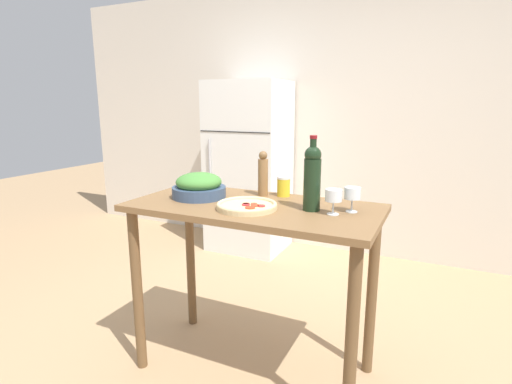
{
  "coord_description": "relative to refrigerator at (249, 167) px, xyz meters",
  "views": [
    {
      "loc": [
        0.86,
        -1.79,
        1.47
      ],
      "look_at": [
        0.0,
        0.03,
        1.02
      ],
      "focal_mm": 28.0,
      "sensor_mm": 36.0,
      "label": 1
    }
  ],
  "objects": [
    {
      "name": "salt_canister",
      "position": [
        0.96,
        -1.5,
        0.17
      ],
      "size": [
        0.07,
        0.07,
        0.11
      ],
      "color": "yellow",
      "rests_on": "prep_counter"
    },
    {
      "name": "wine_glass_far",
      "position": [
        1.38,
        -1.68,
        0.2
      ],
      "size": [
        0.08,
        0.08,
        0.12
      ],
      "color": "silver",
      "rests_on": "prep_counter"
    },
    {
      "name": "pepper_mill",
      "position": [
        0.85,
        -1.54,
        0.24
      ],
      "size": [
        0.06,
        0.06,
        0.25
      ],
      "color": "olive",
      "rests_on": "prep_counter"
    },
    {
      "name": "ground_plane",
      "position": [
        0.89,
        -1.75,
        -0.84
      ],
      "size": [
        14.0,
        14.0,
        0.0
      ],
      "primitive_type": "plane",
      "color": "tan"
    },
    {
      "name": "homemade_pizza",
      "position": [
        0.9,
        -1.84,
        0.13
      ],
      "size": [
        0.3,
        0.3,
        0.03
      ],
      "color": "#DBC189",
      "rests_on": "prep_counter"
    },
    {
      "name": "wine_glass_near",
      "position": [
        1.31,
        -1.76,
        0.2
      ],
      "size": [
        0.08,
        0.08,
        0.12
      ],
      "color": "silver",
      "rests_on": "prep_counter"
    },
    {
      "name": "wall_back",
      "position": [
        0.89,
        0.35,
        0.46
      ],
      "size": [
        6.4,
        0.06,
        2.6
      ],
      "color": "silver",
      "rests_on": "ground_plane"
    },
    {
      "name": "prep_counter",
      "position": [
        0.89,
        -1.75,
        -0.04
      ],
      "size": [
        1.29,
        0.63,
        0.96
      ],
      "color": "brown",
      "rests_on": "ground_plane"
    },
    {
      "name": "salad_bowl",
      "position": [
        0.55,
        -1.73,
        0.18
      ],
      "size": [
        0.3,
        0.3,
        0.14
      ],
      "color": "#384C6B",
      "rests_on": "prep_counter"
    },
    {
      "name": "refrigerator",
      "position": [
        0.0,
        0.0,
        0.0
      ],
      "size": [
        0.74,
        0.63,
        1.68
      ],
      "color": "white",
      "rests_on": "ground_plane"
    },
    {
      "name": "wine_bottle",
      "position": [
        1.2,
        -1.73,
        0.28
      ],
      "size": [
        0.08,
        0.08,
        0.36
      ],
      "color": "black",
      "rests_on": "prep_counter"
    }
  ]
}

